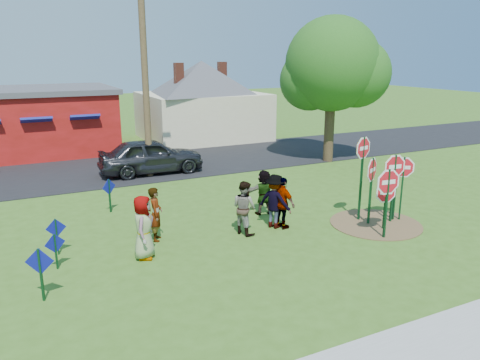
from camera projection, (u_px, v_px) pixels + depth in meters
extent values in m
plane|color=#3B5F1B|center=(250.00, 236.00, 15.58)|extent=(120.00, 120.00, 0.00)
cube|color=#9E9E99|center=(416.00, 355.00, 9.34)|extent=(22.00, 1.80, 0.08)
cube|color=black|center=(154.00, 164.00, 25.54)|extent=(120.00, 7.50, 0.04)
cylinder|color=brown|center=(375.00, 224.00, 16.63)|extent=(3.20, 3.20, 0.03)
cube|color=maroon|center=(34.00, 123.00, 28.36)|extent=(9.00, 7.00, 3.60)
cube|color=#4C4C51|center=(30.00, 90.00, 27.85)|extent=(9.40, 7.40, 0.30)
cube|color=navy|center=(36.00, 120.00, 25.09)|extent=(1.60, 0.78, 0.45)
cube|color=navy|center=(85.00, 118.00, 26.15)|extent=(1.60, 0.78, 0.45)
cube|color=beige|center=(203.00, 116.00, 33.10)|extent=(8.00, 7.00, 3.20)
pyramid|color=#4C4C51|center=(201.00, 61.00, 32.11)|extent=(9.40, 9.40, 2.20)
cube|color=brown|center=(179.00, 74.00, 30.60)|extent=(0.55, 0.55, 1.40)
cube|color=brown|center=(222.00, 72.00, 34.03)|extent=(0.55, 0.55, 1.40)
cube|color=#103B1E|center=(386.00, 204.00, 15.08)|extent=(0.07, 0.08, 2.33)
cylinder|color=white|center=(388.00, 182.00, 14.89)|extent=(1.14, 0.14, 1.14)
cylinder|color=red|center=(388.00, 182.00, 14.89)|extent=(0.98, 0.13, 0.98)
cube|color=white|center=(388.00, 182.00, 14.89)|extent=(0.50, 0.06, 0.14)
cube|color=#103B1E|center=(361.00, 180.00, 16.64)|extent=(0.07, 0.08, 3.06)
cylinder|color=white|center=(363.00, 148.00, 16.34)|extent=(1.04, 0.30, 1.07)
cylinder|color=red|center=(363.00, 148.00, 16.34)|extent=(0.89, 0.26, 0.92)
cube|color=white|center=(363.00, 148.00, 16.34)|extent=(0.46, 0.13, 0.13)
cylinder|color=gold|center=(363.00, 148.00, 16.34)|extent=(1.03, 0.29, 1.07)
cube|color=#103B1E|center=(402.00, 189.00, 16.74)|extent=(0.08, 0.09, 2.35)
cylinder|color=white|center=(404.00, 167.00, 16.53)|extent=(0.84, 0.59, 1.01)
cylinder|color=red|center=(404.00, 167.00, 16.53)|extent=(0.73, 0.51, 0.87)
cube|color=white|center=(404.00, 167.00, 16.53)|extent=(0.37, 0.26, 0.13)
cube|color=#103B1E|center=(393.00, 189.00, 16.54)|extent=(0.07, 0.08, 2.47)
cylinder|color=white|center=(395.00, 167.00, 16.33)|extent=(1.15, 0.15, 1.16)
cylinder|color=red|center=(395.00, 167.00, 16.33)|extent=(1.00, 0.13, 1.00)
cube|color=white|center=(395.00, 167.00, 16.33)|extent=(0.51, 0.06, 0.14)
cylinder|color=gold|center=(395.00, 167.00, 16.33)|extent=(1.15, 0.14, 1.16)
cube|color=#103B1E|center=(385.00, 206.00, 15.93)|extent=(0.07, 0.08, 1.68)
cylinder|color=white|center=(386.00, 193.00, 15.81)|extent=(0.96, 0.27, 0.99)
cylinder|color=red|center=(386.00, 193.00, 15.81)|extent=(0.83, 0.24, 0.85)
cube|color=white|center=(386.00, 193.00, 15.81)|extent=(0.42, 0.12, 0.12)
cube|color=#103B1E|center=(395.00, 189.00, 16.73)|extent=(0.06, 0.07, 2.35)
cylinder|color=white|center=(397.00, 168.00, 16.52)|extent=(1.07, 0.06, 1.07)
cylinder|color=red|center=(397.00, 168.00, 16.52)|extent=(0.92, 0.05, 0.92)
cube|color=white|center=(397.00, 168.00, 16.52)|extent=(0.47, 0.02, 0.13)
cylinder|color=gold|center=(397.00, 168.00, 16.52)|extent=(1.07, 0.05, 1.07)
cube|color=#103B1E|center=(370.00, 192.00, 16.32)|extent=(0.09, 0.10, 2.40)
cylinder|color=white|center=(372.00, 170.00, 16.12)|extent=(1.01, 0.57, 1.14)
cylinder|color=red|center=(372.00, 170.00, 16.12)|extent=(0.87, 0.50, 0.98)
cube|color=white|center=(372.00, 170.00, 16.12)|extent=(0.44, 0.25, 0.14)
cube|color=#103B1E|center=(41.00, 275.00, 11.31)|extent=(0.07, 0.08, 1.37)
cube|color=navy|center=(39.00, 261.00, 11.22)|extent=(0.65, 0.27, 0.69)
cube|color=#103B1E|center=(56.00, 252.00, 13.05)|extent=(0.06, 0.07, 1.04)
cube|color=navy|center=(55.00, 243.00, 12.99)|extent=(0.57, 0.19, 0.59)
cube|color=#103B1E|center=(57.00, 237.00, 13.98)|extent=(0.05, 0.06, 1.13)
cube|color=navy|center=(56.00, 228.00, 13.91)|extent=(0.59, 0.04, 0.59)
cube|color=#103B1E|center=(110.00, 196.00, 17.74)|extent=(0.07, 0.08, 1.30)
cube|color=navy|center=(109.00, 187.00, 17.64)|extent=(0.55, 0.34, 0.63)
imported|color=#3F5397|center=(143.00, 227.00, 13.65)|extent=(0.97, 1.11, 1.92)
imported|color=#207560|center=(156.00, 214.00, 15.00)|extent=(0.63, 0.76, 1.77)
imported|color=brown|center=(244.00, 208.00, 15.56)|extent=(0.94, 1.06, 1.82)
imported|color=#2E2E32|center=(275.00, 201.00, 16.10)|extent=(1.22, 1.41, 1.90)
imported|color=#502E5C|center=(283.00, 203.00, 16.02)|extent=(0.71, 1.14, 1.82)
imported|color=#1F542E|center=(264.00, 192.00, 17.48)|extent=(1.65, 0.81, 1.71)
imported|color=#2F2E34|center=(151.00, 156.00, 23.42)|extent=(5.21, 2.24, 1.75)
cylinder|color=#4C3823|center=(145.00, 71.00, 21.83)|extent=(0.32, 0.32, 10.15)
cylinder|color=#382819|center=(329.00, 124.00, 25.81)|extent=(0.54, 0.54, 4.27)
sphere|color=#1C5316|center=(332.00, 64.00, 24.98)|extent=(5.04, 5.04, 5.04)
sphere|color=#1C5316|center=(356.00, 73.00, 25.09)|extent=(3.69, 3.69, 3.69)
sphere|color=#1C5316|center=(310.00, 80.00, 25.50)|extent=(3.30, 3.30, 3.30)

